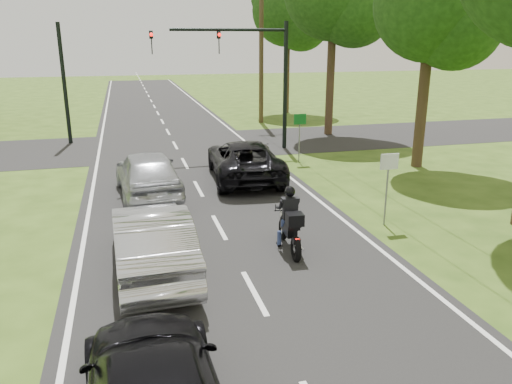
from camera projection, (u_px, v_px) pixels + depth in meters
ground at (254, 293)px, 10.63m from camera, size 140.00×140.00×0.00m
road at (191, 175)px, 19.87m from camera, size 8.00×100.00×0.01m
cross_road at (175, 145)px, 25.42m from camera, size 60.00×7.00×0.01m
motorcycle_rider at (290, 226)px, 12.57m from camera, size 0.57×1.99×1.72m
dark_suv at (244, 160)px, 19.11m from camera, size 2.93×5.58×1.50m
silver_sedan at (152, 240)px, 11.38m from camera, size 1.83×4.78×1.56m
silver_suv at (148, 173)px, 16.89m from camera, size 2.27×4.92×1.63m
traffic_signal at (248, 63)px, 23.17m from camera, size 6.38×0.44×6.00m
signal_pole_far at (64, 85)px, 25.12m from camera, size 0.20×0.20×6.00m
utility_pole_far at (261, 41)px, 30.99m from camera, size 1.60×0.28×10.00m
sign_white at (388, 172)px, 14.07m from camera, size 0.55×0.07×2.12m
sign_green at (300, 126)px, 21.51m from camera, size 0.55×0.07×2.12m
tree_row_c at (440, 11)px, 19.32m from camera, size 4.80×4.65×8.76m
tree_row_e at (292, 15)px, 34.78m from camera, size 5.28×5.12×9.61m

